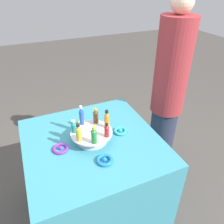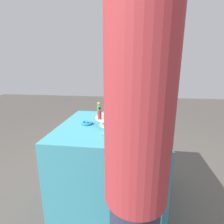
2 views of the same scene
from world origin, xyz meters
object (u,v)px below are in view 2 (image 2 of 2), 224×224
bottle_gold (107,108)px  ribbon_bow_purple (114,117)px  bottle_blue (124,109)px  bottle_orange (110,113)px  bottle_red (100,114)px  ribbon_bow_gold (136,125)px  bottle_teal (117,109)px  bottle_green (99,110)px  ribbon_bow_blue (87,123)px  bottle_brown (121,114)px  display_stand (111,120)px  person_figure (137,169)px  ribbon_bow_teal (108,133)px

bottle_gold → ribbon_bow_purple: bearing=157.5°
bottle_blue → bottle_orange: 0.19m
bottle_gold → bottle_red: 0.19m
bottle_blue → ribbon_bow_gold: size_ratio=2.03×
bottle_teal → bottle_green: (0.09, -0.16, 0.01)m
ribbon_bow_blue → ribbon_bow_gold: bearing=91.5°
bottle_brown → ribbon_bow_purple: (-0.30, -0.10, -0.12)m
bottle_brown → bottle_teal: 0.19m
bottle_brown → bottle_red: 0.19m
display_stand → bottle_green: bearing=-99.9°
bottle_red → person_figure: (0.73, 0.32, -0.05)m
bottle_red → bottle_brown: bearing=92.9°
bottle_green → bottle_blue: bearing=92.9°
bottle_gold → bottle_teal: bearing=92.9°
bottle_teal → ribbon_bow_blue: 0.32m
display_stand → bottle_blue: bearing=105.8°
display_stand → person_figure: 0.84m
bottle_red → ribbon_bow_teal: size_ratio=1.02×
bottle_blue → ribbon_bow_purple: bottle_blue is taller
ribbon_bow_purple → bottle_green: bearing=-28.2°
bottle_gold → ribbon_bow_teal: (0.33, 0.06, -0.13)m
display_stand → bottle_orange: 0.15m
bottle_brown → display_stand: bearing=-125.6°
bottle_blue → ribbon_bow_blue: bearing=-83.6°
ribbon_bow_teal → bottle_gold: bearing=-169.3°
bottle_orange → ribbon_bow_purple: (-0.35, -0.01, -0.13)m
bottle_orange → bottle_green: bearing=-138.5°
bottle_gold → bottle_green: 0.10m
ribbon_bow_blue → person_figure: 0.93m
display_stand → bottle_blue: (-0.03, 0.11, 0.10)m
ribbon_bow_purple → person_figure: (1.04, 0.24, 0.07)m
display_stand → ribbon_bow_gold: size_ratio=3.87×
bottle_gold → ribbon_bow_gold: 0.33m
bottle_blue → bottle_orange: (0.15, -0.11, -0.01)m
bottle_gold → display_stand: bearing=28.7°
bottle_brown → bottle_green: bottle_green is taller
bottle_gold → bottle_red: size_ratio=1.26×
bottle_orange → ribbon_bow_blue: (-0.11, -0.23, -0.13)m
bottle_teal → ribbon_bow_blue: (0.12, -0.27, -0.11)m
ribbon_bow_gold → bottle_orange: bearing=-60.6°
display_stand → bottle_green: (-0.02, -0.12, 0.09)m
ribbon_bow_gold → ribbon_bow_purple: bearing=-133.5°
bottle_green → ribbon_bow_blue: bottle_green is taller
ribbon_bow_gold → person_figure: 0.82m
bottle_red → bottle_gold: bearing=170.1°
display_stand → bottle_green: size_ratio=2.30×
display_stand → bottle_brown: (0.07, 0.10, 0.09)m
bottle_gold → ribbon_bow_blue: bearing=-57.1°
display_stand → bottle_gold: bearing=-151.3°
bottle_green → ribbon_bow_gold: size_ratio=1.69×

